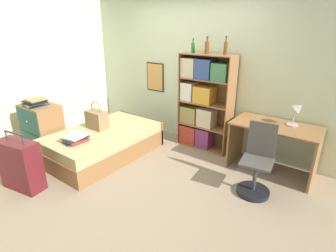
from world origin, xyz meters
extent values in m
plane|color=gray|center=(0.00, 0.00, 0.00)|extent=(14.00, 14.00, 0.00)
cube|color=beige|center=(0.00, 1.52, 1.30)|extent=(10.00, 0.06, 2.60)
cube|color=black|center=(-0.84, 1.48, 1.10)|extent=(0.42, 0.02, 0.56)
cube|color=#DB994C|center=(-0.84, 1.47, 1.10)|extent=(0.38, 0.01, 0.52)
cube|color=beige|center=(-2.37, 0.00, 1.30)|extent=(0.06, 10.00, 2.60)
cube|color=olive|center=(-0.77, 0.00, 0.14)|extent=(1.10, 1.84, 0.28)
cube|color=tan|center=(-0.77, 0.00, 0.37)|extent=(1.07, 1.81, 0.17)
cube|color=olive|center=(-0.77, 0.90, 0.23)|extent=(1.10, 0.04, 0.46)
cube|color=#93704C|center=(-0.90, 0.01, 0.61)|extent=(0.36, 0.21, 0.30)
torus|color=#93704C|center=(-0.90, 0.01, 0.82)|extent=(0.21, 0.02, 0.21)
cube|color=#334C84|center=(-0.73, -0.54, 0.47)|extent=(0.26, 0.37, 0.02)
cube|color=#B2382D|center=(-0.71, -0.53, 0.48)|extent=(0.26, 0.30, 0.02)
cube|color=#B2382D|center=(-0.71, -0.56, 0.50)|extent=(0.21, 0.28, 0.01)
cube|color=#99894C|center=(-0.73, -0.55, 0.52)|extent=(0.23, 0.32, 0.02)
cube|color=#232328|center=(-0.71, -0.55, 0.53)|extent=(0.27, 0.34, 0.02)
cube|color=silver|center=(-0.73, -0.54, 0.55)|extent=(0.34, 0.37, 0.02)
cube|color=#5B191E|center=(-0.90, -1.29, 0.34)|extent=(0.61, 0.36, 0.68)
cylinder|color=#2D2D33|center=(-1.05, -1.32, 0.74)|extent=(0.01, 0.01, 0.12)
cylinder|color=#2D2D33|center=(-0.74, -1.26, 0.74)|extent=(0.01, 0.01, 0.12)
cube|color=#2D2D33|center=(-0.90, -1.29, 0.80)|extent=(0.34, 0.08, 0.02)
cube|color=olive|center=(-1.71, -0.51, 0.42)|extent=(0.67, 0.44, 0.84)
cube|color=#1E4C42|center=(-1.71, -0.74, 0.22)|extent=(0.63, 0.01, 0.38)
sphere|color=#B2A893|center=(-1.71, -0.75, 0.22)|extent=(0.02, 0.02, 0.02)
cube|color=#1E4C42|center=(-1.71, -0.74, 0.62)|extent=(0.63, 0.01, 0.38)
sphere|color=#B2A893|center=(-1.71, -0.75, 0.62)|extent=(0.02, 0.02, 0.02)
cube|color=#232328|center=(-1.71, -0.55, 0.85)|extent=(0.26, 0.34, 0.01)
cube|color=#99894C|center=(-1.73, -0.55, 0.86)|extent=(0.29, 0.36, 0.02)
cube|color=#334C84|center=(-1.71, -0.56, 0.88)|extent=(0.27, 0.30, 0.01)
cube|color=#232328|center=(-1.71, -0.56, 0.89)|extent=(0.33, 0.32, 0.01)
cube|color=#427A4C|center=(-1.73, -0.53, 0.90)|extent=(0.26, 0.31, 0.01)
cube|color=#232328|center=(-1.73, -0.55, 0.92)|extent=(0.31, 0.32, 0.02)
cube|color=#99894C|center=(-1.72, -0.53, 0.94)|extent=(0.27, 0.29, 0.02)
cube|color=olive|center=(-0.04, 1.30, 0.82)|extent=(0.02, 0.35, 1.64)
cube|color=olive|center=(0.87, 1.30, 0.82)|extent=(0.02, 0.35, 1.64)
cube|color=olive|center=(0.42, 1.47, 0.82)|extent=(0.93, 0.01, 1.64)
cube|color=olive|center=(0.42, 1.30, 0.01)|extent=(0.89, 0.35, 0.02)
cube|color=olive|center=(0.42, 1.30, 0.41)|extent=(0.89, 0.35, 0.02)
cube|color=olive|center=(0.42, 1.30, 0.82)|extent=(0.89, 0.35, 0.02)
cube|color=olive|center=(0.42, 1.30, 1.23)|extent=(0.89, 0.35, 0.02)
cube|color=olive|center=(0.42, 1.30, 1.63)|extent=(0.89, 0.35, 0.02)
cube|color=#B2382D|center=(0.14, 1.28, 0.19)|extent=(0.32, 0.26, 0.34)
cube|color=#7A336B|center=(0.45, 1.28, 0.19)|extent=(0.26, 0.26, 0.35)
cube|color=#99894C|center=(0.14, 1.28, 0.57)|extent=(0.31, 0.26, 0.29)
cube|color=beige|center=(0.47, 1.28, 0.58)|extent=(0.28, 0.26, 0.32)
cube|color=silver|center=(0.10, 1.28, 0.99)|extent=(0.23, 0.26, 0.31)
cube|color=gold|center=(0.40, 1.28, 0.97)|extent=(0.32, 0.26, 0.28)
cube|color=beige|center=(0.11, 1.28, 1.40)|extent=(0.25, 0.26, 0.32)
cube|color=#334C84|center=(0.39, 1.28, 1.40)|extent=(0.28, 0.26, 0.32)
cube|color=#427A4C|center=(0.68, 1.28, 1.38)|extent=(0.26, 0.26, 0.28)
cylinder|color=#1E6B2D|center=(0.15, 1.27, 1.72)|extent=(0.06, 0.06, 0.16)
cylinder|color=#1E6B2D|center=(0.15, 1.27, 1.83)|extent=(0.03, 0.03, 0.05)
cylinder|color=#232328|center=(0.15, 1.27, 1.86)|extent=(0.03, 0.03, 0.02)
cylinder|color=brown|center=(0.41, 1.26, 1.74)|extent=(0.07, 0.07, 0.19)
cylinder|color=brown|center=(0.41, 1.26, 1.86)|extent=(0.03, 0.03, 0.06)
cylinder|color=#232328|center=(0.41, 1.26, 1.90)|extent=(0.03, 0.03, 0.02)
cylinder|color=brown|center=(0.72, 1.27, 1.74)|extent=(0.06, 0.06, 0.20)
cylinder|color=brown|center=(0.72, 1.27, 1.87)|extent=(0.02, 0.02, 0.06)
cylinder|color=#232328|center=(0.72, 1.27, 1.91)|extent=(0.03, 0.03, 0.02)
cube|color=olive|center=(1.65, 1.15, 0.73)|extent=(1.20, 0.65, 0.02)
cube|color=olive|center=(1.07, 1.15, 0.36)|extent=(0.03, 0.61, 0.72)
cube|color=olive|center=(2.23, 1.15, 0.36)|extent=(0.03, 0.61, 0.72)
cylinder|color=#ADA89E|center=(1.83, 1.27, 0.75)|extent=(0.16, 0.16, 0.02)
cylinder|color=#ADA89E|center=(1.83, 1.27, 0.88)|extent=(0.02, 0.02, 0.24)
cone|color=#ADA89E|center=(1.88, 1.27, 1.02)|extent=(0.17, 0.14, 0.17)
cylinder|color=black|center=(1.65, 0.43, 0.03)|extent=(0.42, 0.42, 0.06)
cylinder|color=#333338|center=(1.65, 0.43, 0.23)|extent=(0.05, 0.05, 0.45)
cube|color=#47423D|center=(1.65, 0.43, 0.47)|extent=(0.43, 0.43, 0.03)
cube|color=#47423D|center=(1.63, 0.60, 0.71)|extent=(0.35, 0.09, 0.46)
cylinder|color=slate|center=(1.57, 1.08, 0.11)|extent=(0.23, 0.23, 0.22)
camera|label=1|loc=(2.49, -2.57, 2.08)|focal=28.00mm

